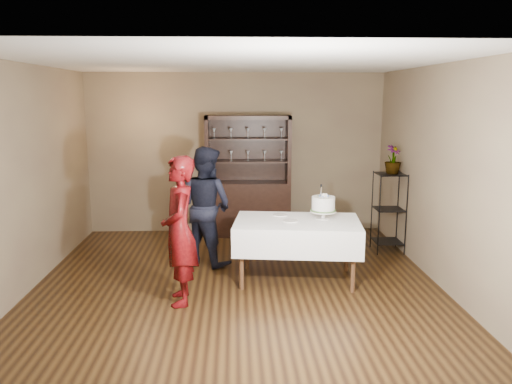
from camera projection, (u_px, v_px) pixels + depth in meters
floor at (237, 282)px, 6.30m from camera, size 5.00×5.00×0.00m
ceiling at (236, 62)px, 5.79m from camera, size 5.00×5.00×0.00m
back_wall at (236, 153)px, 8.50m from camera, size 5.00×0.02×2.70m
wall_left at (27, 178)px, 5.94m from camera, size 0.02×5.00×2.70m
wall_right at (439, 175)px, 6.15m from camera, size 0.02×5.00×2.70m
china_hutch at (248, 195)px, 8.39m from camera, size 1.40×0.48×2.00m
plant_etagere at (389, 209)px, 7.45m from camera, size 0.42×0.42×1.20m
cake_table at (297, 235)px, 6.28m from camera, size 1.66×1.13×0.78m
woman at (179, 231)px, 5.54m from camera, size 0.48×0.66×1.68m
man at (206, 206)px, 6.89m from camera, size 1.01×0.98×1.64m
cake at (323, 205)px, 6.30m from camera, size 0.35×0.35×0.45m
plate_near at (290, 221)px, 6.20m from camera, size 0.23×0.23×0.01m
plate_far at (280, 215)px, 6.51m from camera, size 0.23×0.23×0.01m
potted_plant at (393, 159)px, 7.31m from camera, size 0.33×0.33×0.42m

